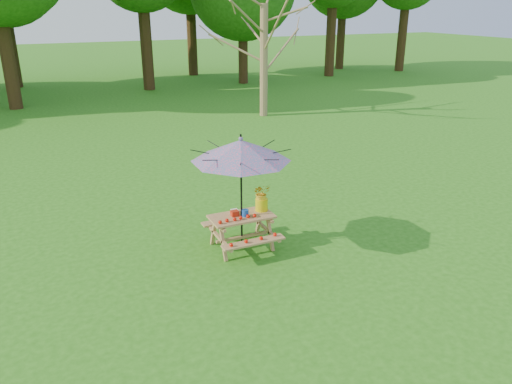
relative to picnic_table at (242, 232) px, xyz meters
name	(u,v)px	position (x,y,z in m)	size (l,w,h in m)	color
picnic_table	(242,232)	(0.00, 0.00, 0.00)	(1.20, 1.32, 0.67)	#A7774B
patio_umbrella	(241,150)	(0.00, 0.00, 1.62)	(2.38, 2.38, 2.25)	black
produce_bins	(239,213)	(-0.03, 0.04, 0.40)	(0.31, 0.35, 0.13)	red
tomatoes_row	(238,219)	(-0.15, -0.18, 0.38)	(0.77, 0.13, 0.07)	red
flower_bucket	(262,196)	(0.45, 0.08, 0.63)	(0.34, 0.29, 0.54)	yellow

